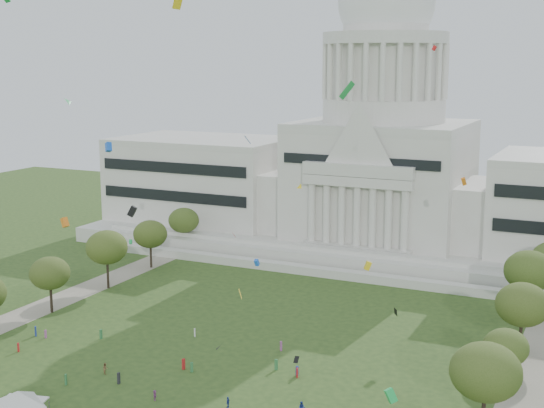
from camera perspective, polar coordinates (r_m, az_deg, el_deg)
name	(u,v)px	position (r m, az deg, el deg)	size (l,w,h in m)	color
capitol	(382,167)	(203.79, 8.25, 2.76)	(160.00, 64.50, 91.30)	beige
path_left	(23,315)	(160.88, -18.22, -7.97)	(8.00, 160.00, 0.04)	gray
path_right	(524,407)	(120.91, 18.43, -14.30)	(8.00, 160.00, 0.04)	gray
row_tree_r_2	(486,372)	(106.06, 15.79, -12.08)	(9.55, 9.55, 13.58)	black
row_tree_l_3	(50,273)	(158.70, -16.39, -5.02)	(8.12, 8.12, 11.55)	black
row_tree_r_3	(506,347)	(122.70, 17.19, -10.28)	(7.01, 7.01, 9.98)	black
row_tree_l_4	(107,247)	(172.14, -12.34, -3.21)	(9.29, 9.29, 13.21)	black
row_tree_r_4	(523,305)	(136.58, 18.34, -7.21)	(9.19, 9.19, 13.06)	black
row_tree_l_5	(150,234)	(187.61, -9.16, -2.26)	(8.33, 8.33, 11.85)	black
row_tree_r_5	(529,271)	(155.79, 18.82, -4.80)	(9.82, 9.82, 13.96)	black
row_tree_l_6	(184,220)	(203.34, -6.67, -1.23)	(8.19, 8.19, 11.64)	black
event_tent	(18,398)	(114.69, -18.59, -13.66)	(10.57, 10.57, 4.87)	#4C4C4C
person_2	(302,408)	(112.71, 2.26, -15.10)	(0.94, 0.58, 1.93)	navy
person_4	(228,402)	(114.81, -3.33, -14.67)	(0.98, 0.54, 1.68)	navy
person_5	(155,395)	(118.19, -8.82, -14.03)	(1.50, 0.59, 1.62)	#994C8C
person_8	(105,368)	(128.65, -12.45, -11.99)	(0.91, 0.56, 1.86)	olive
distant_crowd	(127,370)	(127.45, -10.87, -12.19)	(60.65, 39.44, 1.86)	silver
kite_swarm	(149,192)	(107.61, -9.22, 0.89)	(78.35, 106.53, 55.77)	red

